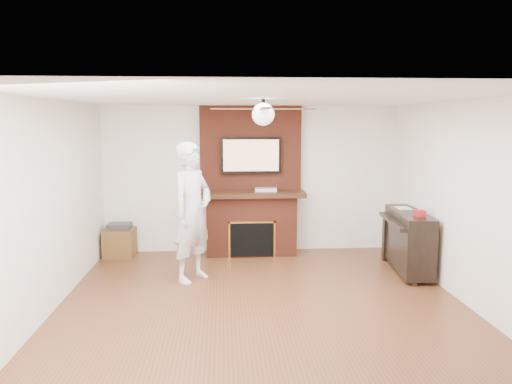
{
  "coord_description": "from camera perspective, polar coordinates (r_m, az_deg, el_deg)",
  "views": [
    {
      "loc": [
        -0.47,
        -5.78,
        2.24
      ],
      "look_at": [
        -0.02,
        0.9,
        1.29
      ],
      "focal_mm": 35.0,
      "sensor_mm": 36.0,
      "label": 1
    }
  ],
  "objects": [
    {
      "name": "person",
      "position": [
        7.04,
        -7.3,
        -2.3
      ],
      "size": [
        0.81,
        0.86,
        1.96
      ],
      "primitive_type": "imported",
      "rotation": [
        0.0,
        0.0,
        0.94
      ],
      "color": "silver",
      "rests_on": "ground"
    },
    {
      "name": "tv",
      "position": [
        8.31,
        -0.58,
        4.22
      ],
      "size": [
        1.0,
        0.08,
        0.6
      ],
      "color": "black",
      "rests_on": "fireplace"
    },
    {
      "name": "fireplace",
      "position": [
        8.43,
        -0.59,
        -0.41
      ],
      "size": [
        1.78,
        0.64,
        2.5
      ],
      "color": "maroon",
      "rests_on": "ground"
    },
    {
      "name": "candle_cream",
      "position": [
        8.42,
        0.11,
        -6.99
      ],
      "size": [
        0.08,
        0.08,
        0.1
      ],
      "primitive_type": "cylinder",
      "color": "beige",
      "rests_on": "ground"
    },
    {
      "name": "piano",
      "position": [
        7.79,
        16.99,
        -5.25
      ],
      "size": [
        0.65,
        1.43,
        1.01
      ],
      "rotation": [
        0.0,
        0.0,
        -0.1
      ],
      "color": "black",
      "rests_on": "ground"
    },
    {
      "name": "candle_orange",
      "position": [
        8.44,
        -1.46,
        -6.82
      ],
      "size": [
        0.08,
        0.08,
        0.14
      ],
      "primitive_type": "cylinder",
      "color": "red",
      "rests_on": "ground"
    },
    {
      "name": "side_table",
      "position": [
        8.67,
        -15.3,
        -5.43
      ],
      "size": [
        0.5,
        0.5,
        0.56
      ],
      "rotation": [
        0.0,
        0.0,
        -0.03
      ],
      "color": "#563918",
      "rests_on": "ground"
    },
    {
      "name": "cable_box",
      "position": [
        8.34,
        1.13,
        0.27
      ],
      "size": [
        0.38,
        0.23,
        0.05
      ],
      "primitive_type": "cube",
      "rotation": [
        0.0,
        0.0,
        -0.08
      ],
      "color": "silver",
      "rests_on": "fireplace"
    },
    {
      "name": "ceiling_fan",
      "position": [
        5.8,
        0.83,
        8.99
      ],
      "size": [
        1.21,
        1.21,
        0.31
      ],
      "color": "black",
      "rests_on": "room_shell"
    },
    {
      "name": "room_shell",
      "position": [
        5.88,
        0.81,
        -1.6
      ],
      "size": [
        5.36,
        5.86,
        2.86
      ],
      "color": "#522C18",
      "rests_on": "ground"
    },
    {
      "name": "candle_green",
      "position": [
        8.45,
        -1.23,
        -6.92
      ],
      "size": [
        0.07,
        0.07,
        0.1
      ],
      "primitive_type": "cylinder",
      "color": "#3E6E2C",
      "rests_on": "ground"
    }
  ]
}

